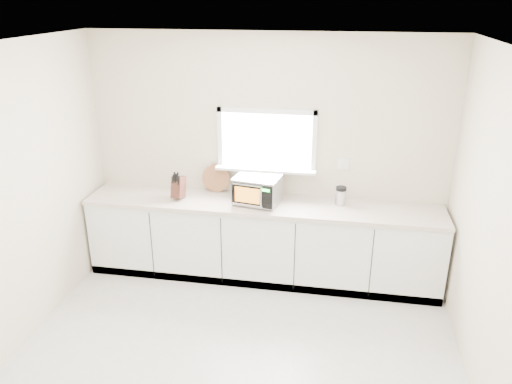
# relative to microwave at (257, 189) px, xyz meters

# --- Properties ---
(ground) EXTENTS (4.00, 4.00, 0.00)m
(ground) POSITION_rel_microwave_xyz_m (0.05, -1.68, -1.08)
(ground) COLOR beige
(ground) RESTS_ON ground
(back_wall) EXTENTS (4.00, 0.17, 2.70)m
(back_wall) POSITION_rel_microwave_xyz_m (0.05, 0.32, 0.28)
(back_wall) COLOR beige
(back_wall) RESTS_ON ground
(cabinets) EXTENTS (3.92, 0.60, 0.88)m
(cabinets) POSITION_rel_microwave_xyz_m (0.05, 0.02, -0.64)
(cabinets) COLOR white
(cabinets) RESTS_ON ground
(countertop) EXTENTS (3.92, 0.64, 0.04)m
(countertop) POSITION_rel_microwave_xyz_m (0.05, 0.01, -0.18)
(countertop) COLOR beige
(countertop) RESTS_ON cabinets
(microwave) EXTENTS (0.53, 0.45, 0.30)m
(microwave) POSITION_rel_microwave_xyz_m (0.00, 0.00, 0.00)
(microwave) COLOR black
(microwave) RESTS_ON countertop
(knife_block) EXTENTS (0.13, 0.24, 0.33)m
(knife_block) POSITION_rel_microwave_xyz_m (-0.88, -0.02, -0.02)
(knife_block) COLOR #49241A
(knife_block) RESTS_ON countertop
(cutting_board) EXTENTS (0.32, 0.08, 0.32)m
(cutting_board) POSITION_rel_microwave_xyz_m (-0.53, 0.26, 0.00)
(cutting_board) COLOR #A56D40
(cutting_board) RESTS_ON countertop
(coffee_grinder) EXTENTS (0.15, 0.15, 0.21)m
(coffee_grinder) POSITION_rel_microwave_xyz_m (0.89, 0.12, -0.06)
(coffee_grinder) COLOR #ADAFB4
(coffee_grinder) RESTS_ON countertop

